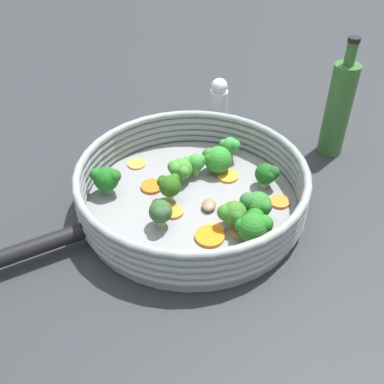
% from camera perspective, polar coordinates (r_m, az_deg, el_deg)
% --- Properties ---
extents(ground_plane, '(4.00, 4.00, 0.00)m').
position_cam_1_polar(ground_plane, '(0.75, 0.00, -1.85)').
color(ground_plane, '#24272A').
extents(skillet, '(0.36, 0.36, 0.02)m').
position_cam_1_polar(skillet, '(0.74, 0.00, -1.38)').
color(skillet, gray).
rests_on(skillet, ground_plane).
extents(skillet_rim_wall, '(0.37, 0.37, 0.06)m').
position_cam_1_polar(skillet_rim_wall, '(0.71, 0.00, 1.07)').
color(skillet_rim_wall, gray).
rests_on(skillet_rim_wall, skillet).
extents(skillet_handle, '(0.09, 0.18, 0.02)m').
position_cam_1_polar(skillet_handle, '(0.68, -20.56, -6.99)').
color(skillet_handle, black).
rests_on(skillet_handle, skillet).
extents(skillet_rivet_left, '(0.01, 0.01, 0.01)m').
position_cam_1_polar(skillet_rivet_left, '(0.71, -13.31, -3.33)').
color(skillet_rivet_left, gray).
rests_on(skillet_rivet_left, skillet).
extents(skillet_rivet_right, '(0.01, 0.01, 0.01)m').
position_cam_1_polar(skillet_rivet_right, '(0.67, -11.67, -6.56)').
color(skillet_rivet_right, gray).
rests_on(skillet_rivet_right, skillet).
extents(carrot_slice_0, '(0.04, 0.04, 0.00)m').
position_cam_1_polar(carrot_slice_0, '(0.82, -7.03, 3.57)').
color(carrot_slice_0, orange).
rests_on(carrot_slice_0, skillet).
extents(carrot_slice_1, '(0.03, 0.03, 0.00)m').
position_cam_1_polar(carrot_slice_1, '(0.68, 2.93, -4.66)').
color(carrot_slice_1, '#F6913D').
rests_on(carrot_slice_1, skillet).
extents(carrot_slice_2, '(0.06, 0.06, 0.01)m').
position_cam_1_polar(carrot_slice_2, '(0.67, 2.27, -5.64)').
color(carrot_slice_2, orange).
rests_on(carrot_slice_2, skillet).
extents(carrot_slice_3, '(0.04, 0.04, 0.01)m').
position_cam_1_polar(carrot_slice_3, '(0.72, -3.93, -2.12)').
color(carrot_slice_3, orange).
rests_on(carrot_slice_3, skillet).
extents(carrot_slice_4, '(0.04, 0.04, 0.00)m').
position_cam_1_polar(carrot_slice_4, '(0.74, 11.05, -1.23)').
color(carrot_slice_4, orange).
rests_on(carrot_slice_4, skillet).
extents(carrot_slice_5, '(0.04, 0.04, 0.00)m').
position_cam_1_polar(carrot_slice_5, '(0.68, 6.12, -4.81)').
color(carrot_slice_5, '#EE923F').
rests_on(carrot_slice_5, skillet).
extents(carrot_slice_6, '(0.04, 0.04, 0.00)m').
position_cam_1_polar(carrot_slice_6, '(0.71, -2.35, -2.53)').
color(carrot_slice_6, orange).
rests_on(carrot_slice_6, skillet).
extents(carrot_slice_7, '(0.05, 0.05, 0.00)m').
position_cam_1_polar(carrot_slice_7, '(0.78, 4.58, 2.02)').
color(carrot_slice_7, orange).
rests_on(carrot_slice_7, skillet).
extents(carrot_slice_8, '(0.06, 0.06, 0.01)m').
position_cam_1_polar(carrot_slice_8, '(0.68, 8.48, -4.83)').
color(carrot_slice_8, orange).
rests_on(carrot_slice_8, skillet).
extents(carrot_slice_9, '(0.05, 0.05, 0.01)m').
position_cam_1_polar(carrot_slice_9, '(0.72, 5.43, -2.04)').
color(carrot_slice_9, orange).
rests_on(carrot_slice_9, skillet).
extents(carrot_slice_10, '(0.05, 0.05, 0.01)m').
position_cam_1_polar(carrot_slice_10, '(0.76, -5.11, 0.72)').
color(carrot_slice_10, '#D75D15').
rests_on(carrot_slice_10, skillet).
extents(broccoli_floret_0, '(0.03, 0.04, 0.04)m').
position_cam_1_polar(broccoli_floret_0, '(0.77, 0.53, 3.73)').
color(broccoli_floret_0, '#89A75D').
rests_on(broccoli_floret_0, skillet).
extents(broccoli_floret_1, '(0.04, 0.04, 0.05)m').
position_cam_1_polar(broccoli_floret_1, '(0.72, -2.94, 0.96)').
color(broccoli_floret_1, '#7AA96D').
rests_on(broccoli_floret_1, skillet).
extents(broccoli_floret_2, '(0.05, 0.06, 0.05)m').
position_cam_1_polar(broccoli_floret_2, '(0.66, 7.86, -4.27)').
color(broccoli_floret_2, '#77A255').
rests_on(broccoli_floret_2, skillet).
extents(broccoli_floret_3, '(0.04, 0.05, 0.05)m').
position_cam_1_polar(broccoli_floret_3, '(0.74, -10.86, 1.71)').
color(broccoli_floret_3, '#5C8A50').
rests_on(broccoli_floret_3, skillet).
extents(broccoli_floret_4, '(0.04, 0.04, 0.04)m').
position_cam_1_polar(broccoli_floret_4, '(0.76, -1.54, 2.90)').
color(broccoli_floret_4, '#759555').
rests_on(broccoli_floret_4, skillet).
extents(broccoli_floret_5, '(0.04, 0.05, 0.05)m').
position_cam_1_polar(broccoli_floret_5, '(0.67, 5.19, -2.78)').
color(broccoli_floret_5, '#6C995D').
rests_on(broccoli_floret_5, skillet).
extents(broccoli_floret_6, '(0.04, 0.04, 0.04)m').
position_cam_1_polar(broccoli_floret_6, '(0.75, 9.59, 2.23)').
color(broccoli_floret_6, '#85AE62').
rests_on(broccoli_floret_6, skillet).
extents(broccoli_floret_7, '(0.05, 0.05, 0.05)m').
position_cam_1_polar(broccoli_floret_7, '(0.78, 3.06, 4.20)').
color(broccoli_floret_7, '#79A75B').
rests_on(broccoli_floret_7, skillet).
extents(broccoli_floret_8, '(0.03, 0.04, 0.04)m').
position_cam_1_polar(broccoli_floret_8, '(0.81, 4.84, 5.83)').
color(broccoli_floret_8, '#5F8643').
rests_on(broccoli_floret_8, skillet).
extents(broccoli_floret_9, '(0.05, 0.05, 0.05)m').
position_cam_1_polar(broccoli_floret_9, '(0.69, 8.21, -1.65)').
color(broccoli_floret_9, '#73975F').
rests_on(broccoli_floret_9, skillet).
extents(broccoli_floret_10, '(0.04, 0.04, 0.05)m').
position_cam_1_polar(broccoli_floret_10, '(0.67, -3.98, -2.59)').
color(broccoli_floret_10, '#7BAA5F').
rests_on(broccoli_floret_10, skillet).
extents(mushroom_piece_0, '(0.04, 0.03, 0.01)m').
position_cam_1_polar(mushroom_piece_0, '(0.71, 2.16, -1.66)').
color(mushroom_piece_0, '#85674C').
rests_on(mushroom_piece_0, skillet).
extents(salt_shaker, '(0.04, 0.04, 0.11)m').
position_cam_1_polar(salt_shaker, '(0.92, 3.40, 11.04)').
color(salt_shaker, silver).
rests_on(salt_shaker, ground_plane).
extents(oil_bottle, '(0.05, 0.05, 0.22)m').
position_cam_1_polar(oil_bottle, '(0.87, 18.08, 10.05)').
color(oil_bottle, '#2D5B28').
rests_on(oil_bottle, ground_plane).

